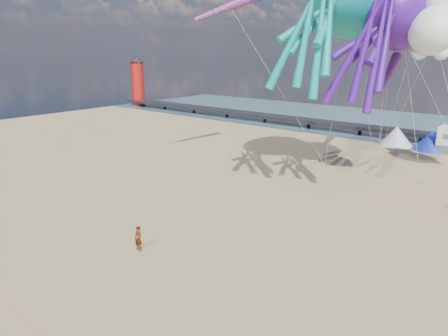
% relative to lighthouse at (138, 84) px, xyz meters
% --- Properties ---
extents(ground, '(120.00, 120.00, 0.00)m').
position_rel_lighthouse_xyz_m(ground, '(56.00, -44.00, -4.50)').
color(ground, tan).
rests_on(ground, ground).
extents(water, '(120.00, 120.00, 0.00)m').
position_rel_lighthouse_xyz_m(water, '(56.00, 11.00, -4.48)').
color(water, '#375869').
rests_on(water, ground).
extents(pier, '(60.00, 3.00, 0.50)m').
position_rel_lighthouse_xyz_m(pier, '(28.00, 0.00, -3.50)').
color(pier, black).
rests_on(pier, ground).
extents(lighthouse, '(2.60, 2.60, 9.00)m').
position_rel_lighthouse_xyz_m(lighthouse, '(0.00, 0.00, 0.00)').
color(lighthouse, '#A5140F').
rests_on(lighthouse, ground).
extents(tent_white, '(4.00, 4.00, 2.40)m').
position_rel_lighthouse_xyz_m(tent_white, '(54.00, -4.00, -3.30)').
color(tent_white, white).
rests_on(tent_white, ground).
extents(tent_blue, '(4.00, 4.00, 2.40)m').
position_rel_lighthouse_xyz_m(tent_blue, '(58.00, -4.00, -3.30)').
color(tent_blue, '#1933CC').
rests_on(tent_blue, ground).
extents(standing_person, '(0.56, 0.37, 1.51)m').
position_rel_lighthouse_xyz_m(standing_person, '(50.62, -41.74, -3.74)').
color(standing_person, tan).
rests_on(standing_person, ground).
extents(sandbag_a, '(0.50, 0.35, 0.22)m').
position_rel_lighthouse_xyz_m(sandbag_a, '(51.28, -18.19, -4.39)').
color(sandbag_a, gray).
rests_on(sandbag_a, ground).
extents(sandbag_b, '(0.50, 0.35, 0.22)m').
position_rel_lighthouse_xyz_m(sandbag_b, '(60.31, -17.95, -4.39)').
color(sandbag_b, gray).
rests_on(sandbag_b, ground).
extents(sandbag_e, '(0.50, 0.35, 0.22)m').
position_rel_lighthouse_xyz_m(sandbag_e, '(55.61, -15.32, -4.39)').
color(sandbag_e, gray).
rests_on(sandbag_e, ground).
extents(kite_octopus_purple, '(8.53, 11.66, 12.24)m').
position_rel_lighthouse_xyz_m(kite_octopus_purple, '(57.59, -20.00, 9.58)').
color(kite_octopus_purple, '#3F1080').
extents(kite_panda, '(5.18, 5.03, 5.88)m').
position_rel_lighthouse_xyz_m(kite_panda, '(60.53, -21.97, 8.18)').
color(kite_panda, white).
extents(windsock_left, '(4.02, 7.58, 7.76)m').
position_rel_lighthouse_xyz_m(windsock_left, '(43.14, -23.62, 10.80)').
color(windsock_left, red).
extents(windsock_mid, '(1.19, 6.17, 6.14)m').
position_rel_lighthouse_xyz_m(windsock_mid, '(56.15, -14.09, 8.31)').
color(windsock_mid, red).
extents(windsock_right, '(1.41, 5.35, 5.28)m').
position_rel_lighthouse_xyz_m(windsock_right, '(56.99, -19.38, 5.08)').
color(windsock_right, red).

